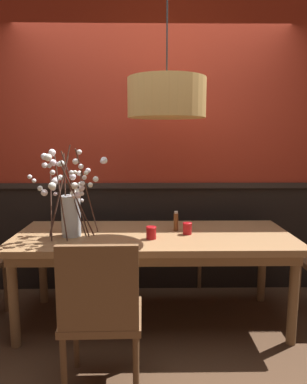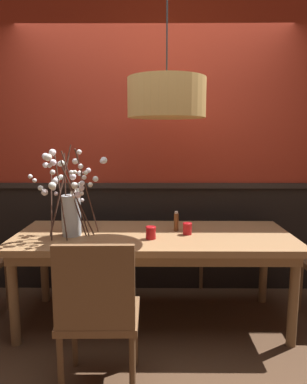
{
  "view_description": "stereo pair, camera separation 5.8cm",
  "coord_description": "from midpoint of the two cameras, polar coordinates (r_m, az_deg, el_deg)",
  "views": [
    {
      "loc": [
        -0.04,
        -2.67,
        1.48
      ],
      "look_at": [
        0.0,
        0.0,
        1.07
      ],
      "focal_mm": 32.52,
      "sensor_mm": 36.0,
      "label": 1
    },
    {
      "loc": [
        0.02,
        -2.67,
        1.48
      ],
      "look_at": [
        0.0,
        0.0,
        1.07
      ],
      "focal_mm": 32.52,
      "sensor_mm": 36.0,
      "label": 2
    }
  ],
  "objects": [
    {
      "name": "ground_plane",
      "position": [
        3.05,
        -0.58,
        -20.26
      ],
      "size": [
        24.0,
        24.0,
        0.0
      ],
      "primitive_type": "plane",
      "color": "#4C3321"
    },
    {
      "name": "dining_table",
      "position": [
        2.8,
        -0.6,
        -8.45
      ],
      "size": [
        2.17,
        0.87,
        0.74
      ],
      "color": "#997047",
      "rests_on": "ground"
    },
    {
      "name": "vase_with_blossoms",
      "position": [
        2.73,
        -14.22,
        -2.09
      ],
      "size": [
        0.58,
        0.4,
        0.7
      ],
      "color": "silver",
      "rests_on": "dining_table"
    },
    {
      "name": "chair_far_side_right",
      "position": [
        3.68,
        3.96,
        -6.12
      ],
      "size": [
        0.48,
        0.43,
        0.96
      ],
      "color": "brown",
      "rests_on": "ground"
    },
    {
      "name": "candle_holder_nearer_edge",
      "position": [
        2.62,
        -1.02,
        -6.69
      ],
      "size": [
        0.08,
        0.08,
        0.09
      ],
      "color": "red",
      "rests_on": "dining_table"
    },
    {
      "name": "condiment_bottle",
      "position": [
        2.84,
        3.11,
        -4.84
      ],
      "size": [
        0.04,
        0.04,
        0.16
      ],
      "color": "brown",
      "rests_on": "dining_table"
    },
    {
      "name": "back_wall",
      "position": [
        3.35,
        -0.68,
        6.46
      ],
      "size": [
        5.42,
        0.14,
        2.71
      ],
      "color": "black",
      "rests_on": "ground"
    },
    {
      "name": "candle_holder_nearer_center",
      "position": [
        2.76,
        4.97,
        -5.97
      ],
      "size": [
        0.07,
        0.07,
        0.09
      ],
      "color": "red",
      "rests_on": "dining_table"
    },
    {
      "name": "pendant_lamp",
      "position": [
        2.66,
        1.53,
        15.13
      ],
      "size": [
        0.58,
        0.58,
        1.07
      ],
      "color": "tan"
    },
    {
      "name": "chair_near_side_left",
      "position": [
        2.1,
        -9.45,
        -18.58
      ],
      "size": [
        0.46,
        0.42,
        0.94
      ],
      "color": "brown",
      "rests_on": "ground"
    }
  ]
}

